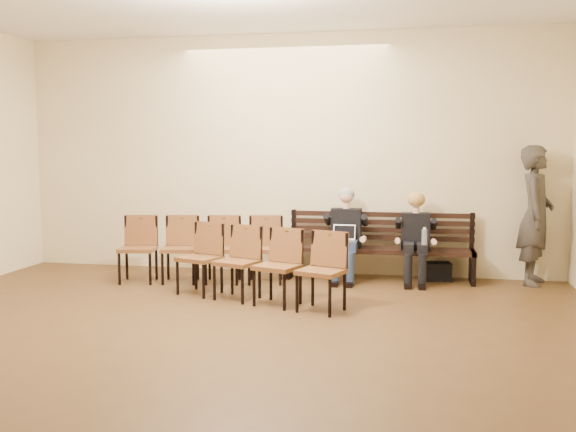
% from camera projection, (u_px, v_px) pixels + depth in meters
% --- Properties ---
extents(ground, '(10.00, 10.00, 0.00)m').
position_uv_depth(ground, '(153.00, 397.00, 4.75)').
color(ground, '#53381C').
rests_on(ground, ground).
extents(room_walls, '(8.02, 10.01, 3.51)m').
position_uv_depth(room_walls, '(184.00, 63.00, 5.26)').
color(room_walls, beige).
rests_on(room_walls, ground).
extents(bench, '(2.60, 0.90, 0.45)m').
position_uv_depth(bench, '(379.00, 264.00, 9.00)').
color(bench, black).
rests_on(bench, ground).
extents(seated_man, '(0.52, 0.72, 1.25)m').
position_uv_depth(seated_man, '(345.00, 236.00, 8.93)').
color(seated_man, black).
rests_on(seated_man, ground).
extents(seated_woman, '(0.48, 0.66, 1.11)m').
position_uv_depth(seated_woman, '(415.00, 243.00, 8.75)').
color(seated_woman, black).
rests_on(seated_woman, ground).
extents(laptop, '(0.35, 0.30, 0.22)m').
position_uv_depth(laptop, '(343.00, 243.00, 8.73)').
color(laptop, silver).
rests_on(laptop, bench).
extents(water_bottle, '(0.08, 0.08, 0.24)m').
position_uv_depth(water_bottle, '(424.00, 245.00, 8.47)').
color(water_bottle, silver).
rests_on(water_bottle, bench).
extents(bag, '(0.38, 0.29, 0.26)m').
position_uv_depth(bag, '(438.00, 271.00, 8.95)').
color(bag, black).
rests_on(bag, ground).
extents(passerby, '(0.71, 0.90, 2.17)m').
position_uv_depth(passerby, '(536.00, 205.00, 8.61)').
color(passerby, '#3A352F').
rests_on(passerby, ground).
extents(chair_row_front, '(2.29, 0.88, 0.92)m').
position_uv_depth(chair_row_front, '(201.00, 249.00, 8.79)').
color(chair_row_front, brown).
rests_on(chair_row_front, ground).
extents(chair_row_back, '(2.24, 1.20, 0.91)m').
position_uv_depth(chair_row_back, '(257.00, 265.00, 7.65)').
color(chair_row_back, brown).
rests_on(chair_row_back, ground).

